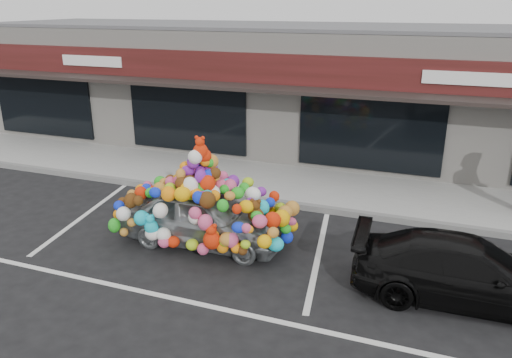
% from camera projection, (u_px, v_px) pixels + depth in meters
% --- Properties ---
extents(ground, '(90.00, 90.00, 0.00)m').
position_uv_depth(ground, '(195.00, 239.00, 11.27)').
color(ground, black).
rests_on(ground, ground).
extents(shop_building, '(24.00, 7.20, 4.31)m').
position_uv_depth(shop_building, '(299.00, 87.00, 18.00)').
color(shop_building, beige).
rests_on(shop_building, ground).
extents(sidewalk, '(26.00, 3.00, 0.15)m').
position_uv_depth(sidewalk, '(257.00, 180.00, 14.78)').
color(sidewalk, gray).
rests_on(sidewalk, ground).
extents(kerb, '(26.00, 0.18, 0.16)m').
position_uv_depth(kerb, '(237.00, 197.00, 13.45)').
color(kerb, slate).
rests_on(kerb, ground).
extents(parking_stripe_left, '(0.73, 4.37, 0.01)m').
position_uv_depth(parking_stripe_left, '(84.00, 215.00, 12.49)').
color(parking_stripe_left, silver).
rests_on(parking_stripe_left, ground).
extents(parking_stripe_mid, '(0.73, 4.37, 0.01)m').
position_uv_depth(parking_stripe_mid, '(318.00, 255.00, 10.53)').
color(parking_stripe_mid, silver).
rests_on(parking_stripe_mid, ground).
extents(lane_line, '(14.00, 0.12, 0.01)m').
position_uv_depth(lane_line, '(238.00, 313.00, 8.58)').
color(lane_line, silver).
rests_on(lane_line, ground).
extents(toy_car, '(2.71, 4.00, 2.30)m').
position_uv_depth(toy_car, '(203.00, 210.00, 10.84)').
color(toy_car, '#A5ACB0').
rests_on(toy_car, ground).
extents(black_sedan, '(1.83, 4.05, 1.15)m').
position_uv_depth(black_sedan, '(466.00, 271.00, 8.80)').
color(black_sedan, black).
rests_on(black_sedan, ground).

